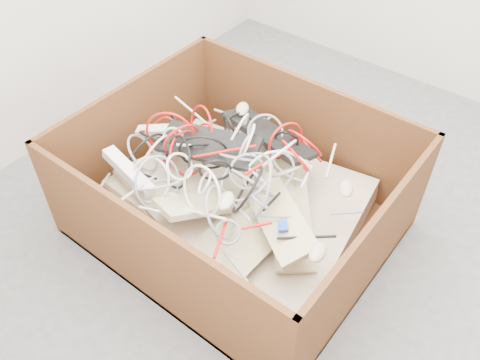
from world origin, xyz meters
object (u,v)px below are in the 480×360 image
Objects in this scene: power_strip_left at (163,130)px; vga_plug at (283,226)px; cardboard_box at (234,205)px; power_strip_right at (128,171)px.

power_strip_left is 0.80m from vga_plug.
cardboard_box is 0.42m from vga_plug.
cardboard_box is 0.50m from power_strip_left.
cardboard_box reaches higher than power_strip_right.
vga_plug is (0.35, -0.12, 0.20)m from cardboard_box.
power_strip_right is (0.07, -0.29, -0.02)m from power_strip_left.
power_strip_left is at bearing 179.21° from cardboard_box.
power_strip_right is at bearing -117.45° from vga_plug.
power_strip_right is at bearing -142.69° from cardboard_box.
cardboard_box is 4.35× the size of power_strip_right.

